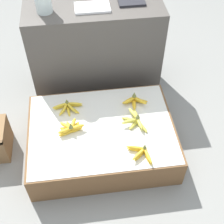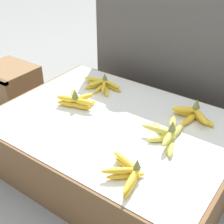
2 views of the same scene
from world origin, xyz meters
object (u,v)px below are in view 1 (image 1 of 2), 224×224
object	(u,v)px
banana_bunch_middle_midleft	(135,120)
foam_tray_white	(92,7)
banana_bunch_back_midleft	(134,101)
banana_bunch_middle_left	(70,128)
banana_bunch_back_left	(68,107)
banana_bunch_front_midleft	(141,152)

from	to	relation	value
banana_bunch_middle_midleft	foam_tray_white	size ratio (longest dim) A/B	0.88
banana_bunch_back_midleft	banana_bunch_middle_left	bearing A→B (deg)	-157.65
banana_bunch_middle_left	foam_tray_white	size ratio (longest dim) A/B	0.74
banana_bunch_middle_midleft	foam_tray_white	bearing A→B (deg)	108.40
banana_bunch_middle_left	banana_bunch_back_left	xyz separation A→B (m)	(-0.01, 0.22, -0.01)
banana_bunch_front_midleft	banana_bunch_middle_left	distance (m)	0.56
banana_bunch_middle_midleft	banana_bunch_back_midleft	world-z (taller)	banana_bunch_back_midleft
banana_bunch_middle_midleft	foam_tray_white	xyz separation A→B (m)	(-0.24, 0.71, 0.55)
banana_bunch_front_midleft	banana_bunch_back_left	distance (m)	0.70
banana_bunch_middle_midleft	banana_bunch_middle_left	bearing A→B (deg)	-178.24
banana_bunch_middle_left	banana_bunch_front_midleft	bearing A→B (deg)	-30.01
banana_bunch_front_midleft	banana_bunch_middle_left	xyz separation A→B (m)	(-0.48, 0.28, 0.00)
banana_bunch_back_left	banana_bunch_back_midleft	world-z (taller)	banana_bunch_back_midleft
banana_bunch_front_midleft	banana_bunch_middle_left	bearing A→B (deg)	149.99
banana_bunch_back_left	foam_tray_white	bearing A→B (deg)	62.27
banana_bunch_back_left	foam_tray_white	distance (m)	0.79
banana_bunch_back_midleft	foam_tray_white	size ratio (longest dim) A/B	0.79
banana_bunch_back_midleft	banana_bunch_middle_midleft	bearing A→B (deg)	-99.06
banana_bunch_front_midleft	foam_tray_white	world-z (taller)	foam_tray_white
banana_bunch_middle_left	banana_bunch_middle_midleft	world-z (taller)	banana_bunch_middle_left
banana_bunch_front_midleft	foam_tray_white	distance (m)	1.16
banana_bunch_back_midleft	banana_bunch_back_left	bearing A→B (deg)	179.05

